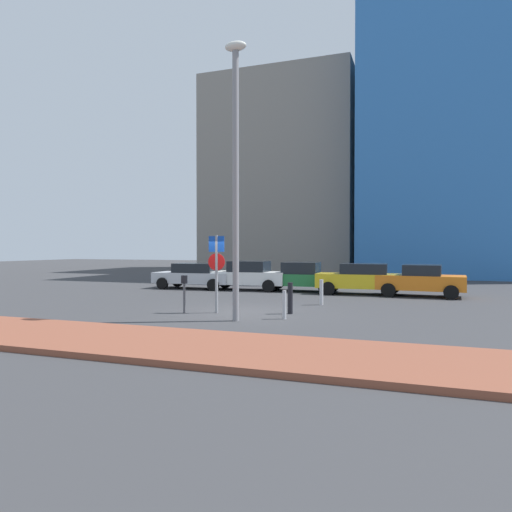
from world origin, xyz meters
The scene contains 15 objects.
ground_plane centered at (0.00, 0.00, 0.00)m, with size 120.00×120.00×0.00m, color #38383A.
sidewalk_brick centered at (0.00, -5.92, 0.07)m, with size 40.00×3.22×0.14m, color brown.
parked_car_silver centered at (-5.86, 7.72, 0.75)m, with size 4.50×2.12×1.42m.
parked_car_white centered at (-2.87, 7.92, 0.79)m, with size 4.57×2.07×1.56m.
parked_car_green centered at (0.05, 8.18, 0.76)m, with size 4.31×2.04×1.53m.
parked_car_yellow centered at (3.19, 7.67, 0.79)m, with size 4.13×2.02×1.51m.
parked_car_orange centered at (5.99, 7.62, 0.76)m, with size 4.04×2.29×1.49m.
parking_sign_post centered at (-0.80, -0.51, 1.71)m, with size 0.60×0.12×2.72m.
parking_meter centered at (-1.86, -0.91, 0.86)m, with size 0.18×0.14×1.31m.
street_lamp centered at (0.49, -1.92, 4.97)m, with size 0.70×0.36×8.65m.
traffic_bollard_near centered at (1.69, 0.11, 0.54)m, with size 0.18×0.18×1.08m, color black.
traffic_bollard_mid centered at (1.82, -1.06, 0.46)m, with size 0.12×0.12×0.93m, color #B7B7BC.
traffic_bollard_far centered at (2.22, 2.90, 0.51)m, with size 0.15×0.15×1.01m, color #B7B7BC.
building_colorful_midrise centered at (9.13, 27.33, 15.51)m, with size 15.53×15.31×31.01m, color #3372BF.
building_under_construction centered at (-6.63, 29.99, 9.28)m, with size 14.24×13.03×18.57m, color gray.
Camera 1 is at (5.80, -15.03, 2.28)m, focal length 31.94 mm.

